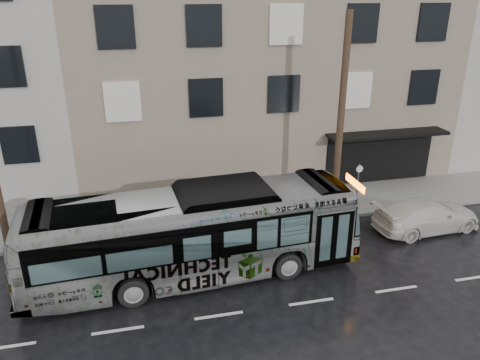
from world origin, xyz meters
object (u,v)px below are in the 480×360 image
object	(u,v)px
sign_post	(357,189)
white_sedan	(427,215)
bus	(193,234)
utility_pole_front	(341,121)

from	to	relation	value
sign_post	white_sedan	xyz separation A→B (m)	(2.40, -2.00, -0.65)
bus	white_sedan	distance (m)	10.54
utility_pole_front	bus	bearing A→B (deg)	-154.99
utility_pole_front	white_sedan	distance (m)	5.65
utility_pole_front	white_sedan	xyz separation A→B (m)	(3.50, -2.00, -3.95)
sign_post	white_sedan	bearing A→B (deg)	-39.84
sign_post	bus	xyz separation A→B (m)	(-8.02, -3.23, 0.34)
bus	white_sedan	world-z (taller)	bus
white_sedan	sign_post	bearing A→B (deg)	45.59
bus	white_sedan	xyz separation A→B (m)	(10.42, 1.23, -0.99)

